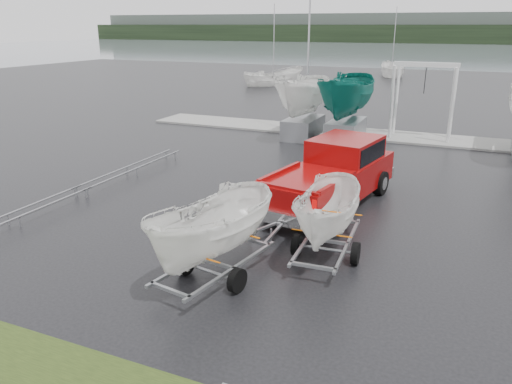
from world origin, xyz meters
name	(u,v)px	position (x,y,z in m)	size (l,w,h in m)	color
ground_plane	(336,214)	(0.00, 0.00, 0.00)	(120.00, 120.00, 0.00)	black
lake	(460,55)	(0.00, 100.00, -0.01)	(300.00, 300.00, 0.00)	slate
dock	(396,137)	(0.00, 13.00, 0.05)	(30.00, 3.00, 0.12)	gray
treeline	(470,34)	(0.00, 170.00, 3.00)	(300.00, 8.00, 6.00)	black
far_hill	(472,28)	(0.00, 178.00, 5.00)	(300.00, 6.00, 10.00)	#4C5651
pickup_truck	(335,171)	(-0.40, 1.16, 1.14)	(3.34, 6.86, 2.18)	maroon
trailer_hitched	(213,178)	(-1.59, -5.55, 2.62)	(1.91, 3.75, 4.82)	gray
trailer_parked	(331,170)	(0.57, -3.18, 2.44)	(1.81, 3.66, 4.47)	gray
boat_hoist	(424,90)	(1.22, 13.00, 2.67)	(3.30, 2.18, 4.12)	silver
keelboat_0	(305,72)	(-4.82, 11.00, 3.57)	(2.26, 3.20, 10.42)	gray
keelboat_1	(349,67)	(-2.46, 11.20, 3.91)	(2.46, 3.20, 7.64)	gray
mast_rack_0	(132,168)	(-9.00, 1.00, 0.35)	(0.56, 6.50, 0.06)	gray
mast_rack_1	(13,216)	(-9.00, -5.00, 0.35)	(0.56, 6.50, 0.06)	gray
moored_boat_0	(273,85)	(-15.68, 33.97, 0.00)	(3.82, 3.84, 11.60)	white
moored_boat_1	(391,76)	(-5.87, 48.12, 0.00)	(3.20, 3.25, 11.45)	white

